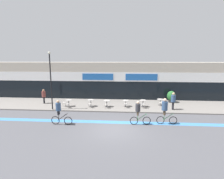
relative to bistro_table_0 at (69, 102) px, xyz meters
The scene contains 24 objects.
ground_plane 8.22m from the bistro_table_0, 47.34° to the right, with size 120.00×120.00×0.00m, color #4C4C51.
sidewalk_slab 5.72m from the bistro_table_0, 12.41° to the left, with size 40.00×5.50×0.12m, color slate.
storefront_facade 8.33m from the bistro_table_0, 46.88° to the left, with size 40.00×4.06×4.99m.
bike_lane_stripe 7.07m from the bistro_table_0, 37.87° to the right, with size 36.00×0.70×0.01m, color #3D7AB7.
bistro_table_0 is the anchor object (origin of this frame).
bistro_table_1 2.49m from the bistro_table_0, ahead, with size 0.69×0.69×0.77m.
bistro_table_2 4.30m from the bistro_table_0, ahead, with size 0.72×0.72×0.74m.
bistro_table_3 6.43m from the bistro_table_0, ahead, with size 0.68×0.68×0.73m.
bistro_table_4 8.36m from the bistro_table_0, ahead, with size 0.73×0.73×0.77m.
bistro_table_5 10.50m from the bistro_table_0, ahead, with size 0.77×0.77×0.72m.
cafe_chair_0_near 0.63m from the bistro_table_0, 90.31° to the right, with size 0.42×0.58×0.90m.
cafe_chair_0_side 0.63m from the bistro_table_0, behind, with size 0.60×0.45×0.90m.
cafe_chair_1_near 2.51m from the bistro_table_0, ahead, with size 0.44×0.59×0.90m.
cafe_chair_2_near 4.32m from the bistro_table_0, ahead, with size 0.40×0.58×0.90m.
cafe_chair_3_near 6.41m from the bistro_table_0, ahead, with size 0.40×0.57×0.90m.
cafe_chair_4_near 8.35m from the bistro_table_0, ahead, with size 0.43×0.59×0.90m.
cafe_chair_5_near 10.44m from the bistro_table_0, ahead, with size 0.40×0.57×0.90m.
planter_pot 12.39m from the bistro_table_0, 13.59° to the left, with size 1.02×1.02×1.41m.
lamp_post 3.44m from the bistro_table_0, 137.51° to the right, with size 0.26×0.26×6.04m.
cyclist_0 10.66m from the bistro_table_0, 24.50° to the right, with size 1.72×0.49×2.22m.
cyclist_1 8.85m from the bistro_table_0, 32.24° to the right, with size 1.74×0.52×2.02m.
cyclist_2 5.32m from the bistro_table_0, 79.81° to the right, with size 1.82×0.49×2.09m.
pedestrian_near_end 3.66m from the bistro_table_0, 161.49° to the left, with size 0.55×0.55×1.73m.
pedestrian_far_end 11.42m from the bistro_table_0, ahead, with size 0.49×0.49×1.84m.
Camera 1 is at (0.80, -12.69, 5.39)m, focal length 28.00 mm.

